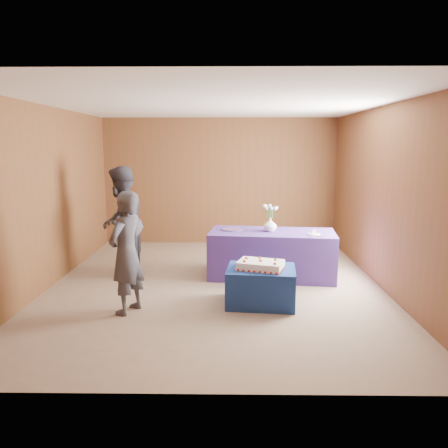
{
  "coord_description": "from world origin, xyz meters",
  "views": [
    {
      "loc": [
        0.22,
        -6.44,
        2.11
      ],
      "look_at": [
        0.13,
        0.1,
        0.94
      ],
      "focal_mm": 35.0,
      "sensor_mm": 36.0,
      "label": 1
    }
  ],
  "objects_px": {
    "cake_table": "(261,286)",
    "guest_left": "(126,253)",
    "sheet_cake": "(261,265)",
    "guest_right": "(122,222)",
    "serving_table": "(272,254)",
    "vase": "(270,225)"
  },
  "relations": [
    {
      "from": "vase",
      "to": "guest_left",
      "type": "height_order",
      "value": "guest_left"
    },
    {
      "from": "cake_table",
      "to": "serving_table",
      "type": "height_order",
      "value": "serving_table"
    },
    {
      "from": "vase",
      "to": "guest_left",
      "type": "distance_m",
      "value": 2.52
    },
    {
      "from": "cake_table",
      "to": "guest_right",
      "type": "xyz_separation_m",
      "value": [
        -2.17,
        1.27,
        0.65
      ]
    },
    {
      "from": "serving_table",
      "to": "cake_table",
      "type": "bearing_deg",
      "value": -95.22
    },
    {
      "from": "guest_right",
      "to": "sheet_cake",
      "type": "bearing_deg",
      "value": 56.56
    },
    {
      "from": "sheet_cake",
      "to": "guest_right",
      "type": "bearing_deg",
      "value": 166.47
    },
    {
      "from": "guest_left",
      "to": "sheet_cake",
      "type": "bearing_deg",
      "value": 122.68
    },
    {
      "from": "sheet_cake",
      "to": "cake_table",
      "type": "bearing_deg",
      "value": 89.06
    },
    {
      "from": "vase",
      "to": "serving_table",
      "type": "bearing_deg",
      "value": -21.64
    },
    {
      "from": "cake_table",
      "to": "serving_table",
      "type": "distance_m",
      "value": 1.3
    },
    {
      "from": "serving_table",
      "to": "guest_right",
      "type": "bearing_deg",
      "value": -173.63
    },
    {
      "from": "cake_table",
      "to": "guest_left",
      "type": "xyz_separation_m",
      "value": [
        -1.72,
        -0.32,
        0.53
      ]
    },
    {
      "from": "guest_left",
      "to": "guest_right",
      "type": "height_order",
      "value": "guest_right"
    },
    {
      "from": "sheet_cake",
      "to": "guest_left",
      "type": "distance_m",
      "value": 1.75
    },
    {
      "from": "guest_right",
      "to": "serving_table",
      "type": "bearing_deg",
      "value": 87.64
    },
    {
      "from": "cake_table",
      "to": "guest_left",
      "type": "bearing_deg",
      "value": -163.66
    },
    {
      "from": "guest_left",
      "to": "cake_table",
      "type": "bearing_deg",
      "value": 123.69
    },
    {
      "from": "cake_table",
      "to": "sheet_cake",
      "type": "height_order",
      "value": "sheet_cake"
    },
    {
      "from": "cake_table",
      "to": "vase",
      "type": "distance_m",
      "value": 1.44
    },
    {
      "from": "serving_table",
      "to": "vase",
      "type": "bearing_deg",
      "value": 164.81
    },
    {
      "from": "sheet_cake",
      "to": "guest_right",
      "type": "xyz_separation_m",
      "value": [
        -2.16,
        1.31,
        0.34
      ]
    }
  ]
}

